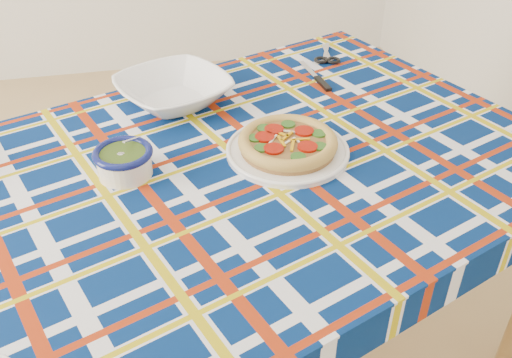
{
  "coord_description": "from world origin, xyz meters",
  "views": [
    {
      "loc": [
        0.47,
        -1.27,
        1.45
      ],
      "look_at": [
        0.67,
        -0.31,
        0.75
      ],
      "focal_mm": 40.0,
      "sensor_mm": 36.0,
      "label": 1
    }
  ],
  "objects": [
    {
      "name": "floor",
      "position": [
        0.0,
        0.0,
        0.0
      ],
      "size": [
        4.0,
        4.0,
        0.0
      ],
      "primitive_type": "plane",
      "color": "tan",
      "rests_on": "ground"
    },
    {
      "name": "main_focaccia_plate",
      "position": [
        0.77,
        -0.2,
        0.76
      ],
      "size": [
        0.39,
        0.39,
        0.06
      ],
      "primitive_type": null,
      "rotation": [
        0.0,
        0.0,
        0.42
      ],
      "color": "brown",
      "rests_on": "tablecloth"
    },
    {
      "name": "pesto_bowl",
      "position": [
        0.4,
        -0.21,
        0.77
      ],
      "size": [
        0.16,
        0.16,
        0.08
      ],
      "primitive_type": null,
      "rotation": [
        0.0,
        0.0,
        0.32
      ],
      "color": "#263B10",
      "rests_on": "tablecloth"
    },
    {
      "name": "table_knife",
      "position": [
        0.95,
        0.21,
        0.74
      ],
      "size": [
        0.04,
        0.22,
        0.01
      ],
      "primitive_type": null,
      "rotation": [
        0.0,
        0.0,
        1.68
      ],
      "color": "silver",
      "rests_on": "tablecloth"
    },
    {
      "name": "serving_bowl",
      "position": [
        0.54,
        0.1,
        0.77
      ],
      "size": [
        0.38,
        0.38,
        0.07
      ],
      "primitive_type": "imported",
      "rotation": [
        0.0,
        0.0,
        0.43
      ],
      "color": "white",
      "rests_on": "tablecloth"
    },
    {
      "name": "tablecloth",
      "position": [
        0.59,
        -0.24,
        0.68
      ],
      "size": [
        1.84,
        1.51,
        0.1
      ],
      "primitive_type": null,
      "rotation": [
        0.0,
        0.0,
        0.37
      ],
      "color": "#041D51",
      "rests_on": "dining_table"
    },
    {
      "name": "dining_table",
      "position": [
        0.59,
        -0.24,
        0.66
      ],
      "size": [
        1.8,
        1.47,
        0.73
      ],
      "rotation": [
        0.0,
        0.0,
        0.37
      ],
      "color": "brown",
      "rests_on": "floor"
    },
    {
      "name": "kitchen_scissors",
      "position": [
        1.04,
        0.33,
        0.74
      ],
      "size": [
        0.13,
        0.19,
        0.02
      ],
      "primitive_type": null,
      "rotation": [
        0.0,
        0.0,
        1.3
      ],
      "color": "silver",
      "rests_on": "tablecloth"
    }
  ]
}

